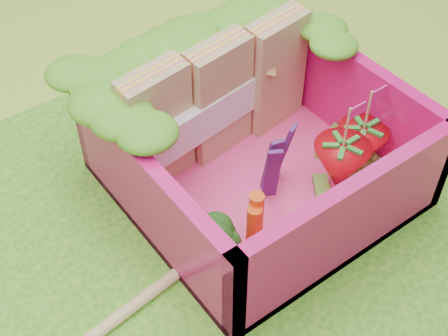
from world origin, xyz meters
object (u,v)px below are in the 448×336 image
object	(u,v)px
broccoli	(210,241)
strawberry_right	(360,148)
sandwich_stack	(219,98)
strawberry_left	(339,167)
bento_box	(258,146)

from	to	relation	value
broccoli	strawberry_right	distance (m)	0.99
sandwich_stack	strawberry_right	world-z (taller)	sandwich_stack
strawberry_left	strawberry_right	distance (m)	0.19
strawberry_left	sandwich_stack	bearing A→B (deg)	114.46
sandwich_stack	strawberry_left	distance (m)	0.69
sandwich_stack	strawberry_right	xyz separation A→B (m)	(0.47, -0.57, -0.18)
sandwich_stack	strawberry_right	bearing A→B (deg)	-50.91
bento_box	strawberry_right	bearing A→B (deg)	-27.62
strawberry_right	sandwich_stack	bearing A→B (deg)	129.09
sandwich_stack	broccoli	size ratio (longest dim) A/B	3.73
strawberry_left	strawberry_right	world-z (taller)	strawberry_left
bento_box	sandwich_stack	size ratio (longest dim) A/B	1.12
sandwich_stack	broccoli	bearing A→B (deg)	-129.28
sandwich_stack	broccoli	xyz separation A→B (m)	(-0.52, -0.63, -0.13)
sandwich_stack	strawberry_left	size ratio (longest dim) A/B	2.24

